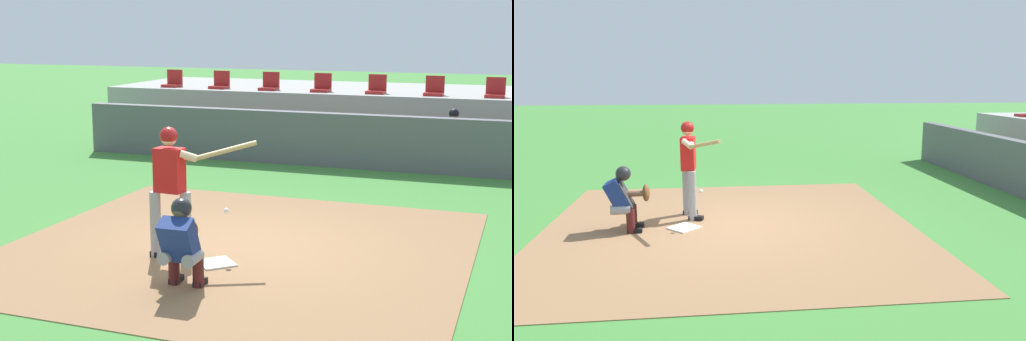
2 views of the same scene
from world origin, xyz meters
TOP-DOWN VIEW (x-y plane):
  - ground_plane at (0.00, 0.00)m, footprint 80.00×80.00m
  - dirt_infield at (0.00, 0.00)m, footprint 6.40×6.40m
  - home_plate at (0.00, -0.80)m, footprint 0.62×0.62m
  - batter_at_plate at (-0.67, -0.71)m, footprint 1.33×0.74m
  - catcher_crouched at (-0.01, -1.77)m, footprint 0.49×1.65m

SIDE VIEW (x-z plane):
  - ground_plane at x=0.00m, z-range 0.00..0.00m
  - dirt_infield at x=0.00m, z-range 0.00..0.01m
  - home_plate at x=0.00m, z-range 0.01..0.04m
  - catcher_crouched at x=-0.01m, z-range 0.05..1.17m
  - batter_at_plate at x=-0.67m, z-range 0.13..1.94m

